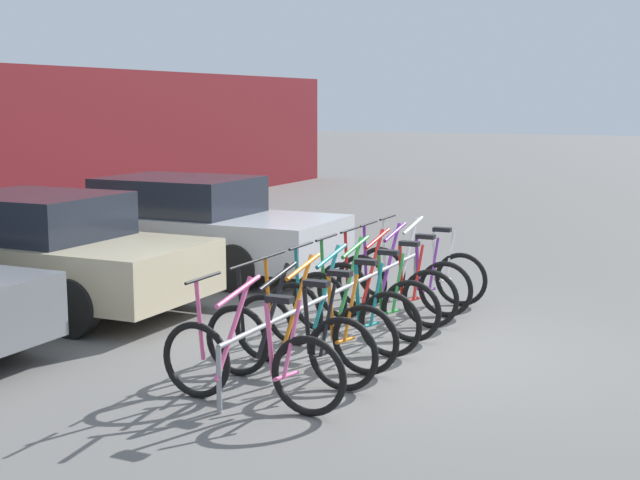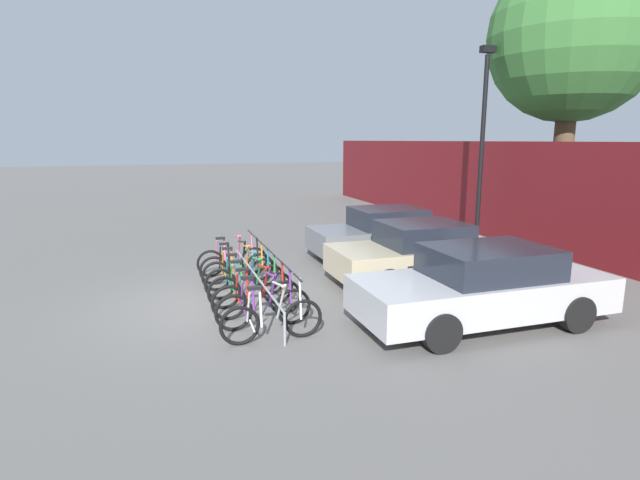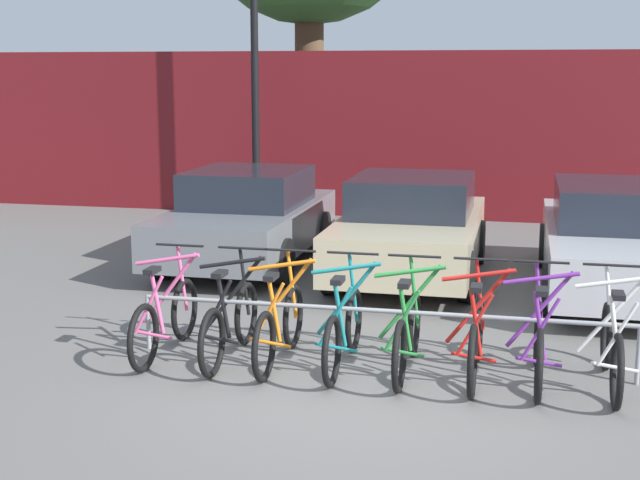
{
  "view_description": "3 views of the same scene",
  "coord_description": "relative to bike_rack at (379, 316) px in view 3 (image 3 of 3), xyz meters",
  "views": [
    {
      "loc": [
        -8.21,
        -2.97,
        2.48
      ],
      "look_at": [
        1.1,
        1.4,
        0.88
      ],
      "focal_mm": 50.0,
      "sensor_mm": 36.0,
      "label": 1
    },
    {
      "loc": [
        9.71,
        -1.13,
        3.23
      ],
      "look_at": [
        0.92,
        1.76,
        1.37
      ],
      "focal_mm": 28.0,
      "sensor_mm": 36.0,
      "label": 2
    },
    {
      "loc": [
        1.35,
        -7.51,
        2.82
      ],
      "look_at": [
        -0.73,
        1.52,
        1.05
      ],
      "focal_mm": 50.0,
      "sensor_mm": 36.0,
      "label": 3
    }
  ],
  "objects": [
    {
      "name": "bicycle_orange",
      "position": [
        -0.95,
        -0.15,
        -0.12
      ],
      "size": [
        0.68,
        1.71,
        1.05
      ],
      "rotation": [
        0.0,
        0.0,
        -0.02
      ],
      "color": "black",
      "rests_on": "ground"
    },
    {
      "name": "bicycle_green",
      "position": [
        0.3,
        -0.15,
        -0.12
      ],
      "size": [
        0.68,
        1.71,
        1.05
      ],
      "rotation": [
        0.0,
        0.0,
        -0.06
      ],
      "color": "black",
      "rests_on": "ground"
    },
    {
      "name": "bicycle_purple",
      "position": [
        1.5,
        -0.15,
        -0.12
      ],
      "size": [
        0.68,
        1.71,
        1.05
      ],
      "rotation": [
        0.0,
        0.0,
        -0.04
      ],
      "color": "black",
      "rests_on": "ground"
    },
    {
      "name": "bicycle_red",
      "position": [
        0.94,
        -0.15,
        -0.12
      ],
      "size": [
        0.68,
        1.71,
        1.05
      ],
      "rotation": [
        0.0,
        0.0,
        0.06
      ],
      "color": "black",
      "rests_on": "ground"
    },
    {
      "name": "car_grey",
      "position": [
        -2.63,
        4.12,
        0.19
      ],
      "size": [
        1.91,
        4.01,
        1.4
      ],
      "color": "slate",
      "rests_on": "ground"
    },
    {
      "name": "bicycle_black",
      "position": [
        -1.46,
        -0.15,
        -0.12
      ],
      "size": [
        0.68,
        1.71,
        1.05
      ],
      "rotation": [
        0.0,
        0.0,
        -0.02
      ],
      "color": "black",
      "rests_on": "ground"
    },
    {
      "name": "car_silver",
      "position": [
        2.52,
        3.59,
        0.19
      ],
      "size": [
        1.91,
        4.55,
        1.4
      ],
      "color": "#B7B7BC",
      "rests_on": "ground"
    },
    {
      "name": "bicycle_white",
      "position": [
        2.14,
        -0.15,
        -0.12
      ],
      "size": [
        0.68,
        1.71,
        1.05
      ],
      "rotation": [
        0.0,
        0.0,
        -0.02
      ],
      "color": "black",
      "rests_on": "ground"
    },
    {
      "name": "ground_plane",
      "position": [
        -0.04,
        -0.68,
        -0.5
      ],
      "size": [
        120.0,
        120.0,
        0.0
      ],
      "primitive_type": "plane",
      "color": "#605E5B"
    },
    {
      "name": "bicycle_pink",
      "position": [
        -2.14,
        -0.15,
        -0.12
      ],
      "size": [
        0.68,
        1.71,
        1.05
      ],
      "rotation": [
        0.0,
        0.0,
        0.01
      ],
      "color": "black",
      "rests_on": "ground"
    },
    {
      "name": "car_beige",
      "position": [
        -0.18,
        3.82,
        0.19
      ],
      "size": [
        1.91,
        3.99,
        1.4
      ],
      "color": "#C1B28E",
      "rests_on": "ground"
    },
    {
      "name": "bike_rack",
      "position": [
        0.0,
        0.0,
        0.0
      ],
      "size": [
        4.82,
        0.04,
        0.57
      ],
      "color": "gray",
      "rests_on": "ground"
    },
    {
      "name": "hoarding_wall",
      "position": [
        -0.04,
        8.82,
        1.09
      ],
      "size": [
        36.0,
        0.16,
        3.18
      ],
      "primitive_type": "cube",
      "color": "maroon",
      "rests_on": "ground"
    },
    {
      "name": "lamp_post",
      "position": [
        -3.62,
        7.83,
        2.84
      ],
      "size": [
        0.24,
        0.44,
        5.97
      ],
      "color": "black",
      "rests_on": "ground"
    },
    {
      "name": "bicycle_teal",
      "position": [
        -0.31,
        -0.15,
        -0.12
      ],
      "size": [
        0.68,
        1.71,
        1.05
      ],
      "rotation": [
        0.0,
        0.0,
        -0.07
      ],
      "color": "black",
      "rests_on": "ground"
    }
  ]
}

